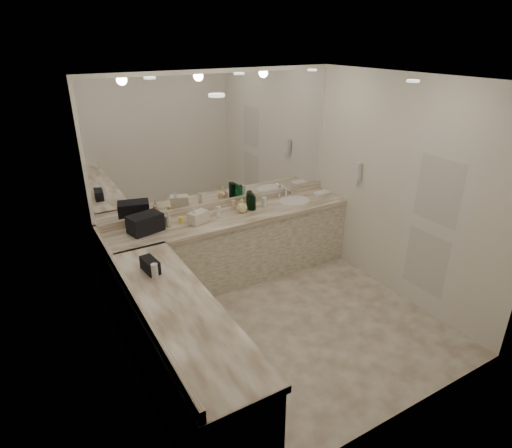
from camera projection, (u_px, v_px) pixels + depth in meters
floor at (283, 326)px, 4.74m from camera, size 3.20×3.20×0.00m
ceiling at (291, 80)px, 3.68m from camera, size 3.20×3.20×0.00m
wall_back at (220, 178)px, 5.40m from camera, size 3.20×0.02×2.60m
wall_left at (124, 257)px, 3.47m from camera, size 0.02×3.00×2.60m
wall_right at (401, 191)px, 4.95m from camera, size 0.02×3.00×2.60m
vanity_back_base at (233, 249)px, 5.52m from camera, size 3.20×0.60×0.84m
vanity_back_top at (232, 217)px, 5.33m from camera, size 3.20×0.64×0.06m
vanity_left_base at (180, 352)px, 3.73m from camera, size 0.60×2.40×0.84m
vanity_left_top at (177, 309)px, 3.56m from camera, size 0.64×2.42×0.06m
backsplash_back at (222, 204)px, 5.52m from camera, size 3.20×0.04×0.10m
backsplash_left at (131, 293)px, 3.63m from camera, size 0.04×3.00×0.10m
mirror_back at (219, 141)px, 5.19m from camera, size 3.12×0.01×1.55m
mirror_left at (117, 202)px, 3.29m from camera, size 0.01×2.92×1.55m
sink at (294, 201)px, 5.76m from camera, size 0.44×0.44×0.03m
faucet at (286, 192)px, 5.90m from camera, size 0.24×0.16×0.14m
wall_phone at (357, 172)px, 5.46m from camera, size 0.06×0.10×0.24m
door at (433, 226)px, 4.65m from camera, size 0.02×0.82×2.10m
black_toiletry_bag at (145, 223)px, 4.83m from camera, size 0.41×0.31×0.21m
black_bag_spill at (150, 265)px, 4.03m from camera, size 0.14×0.25×0.13m
cream_cosmetic_case at (198, 218)px, 5.07m from camera, size 0.27×0.22×0.14m
hand_towel at (322, 193)px, 5.99m from camera, size 0.22×0.15×0.04m
lotion_left at (155, 271)px, 3.92m from camera, size 0.06×0.06×0.14m
soap_bottle_a at (168, 220)px, 4.96m from camera, size 0.08×0.08×0.18m
soap_bottle_b at (194, 216)px, 5.03m from camera, size 0.11×0.12×0.20m
soap_bottle_c at (242, 206)px, 5.37m from camera, size 0.17×0.17×0.18m
green_bottle_0 at (250, 198)px, 5.56m from camera, size 0.07×0.07×0.20m
green_bottle_1 at (253, 203)px, 5.43m from camera, size 0.06×0.06×0.18m
green_bottle_2 at (252, 201)px, 5.48m from camera, size 0.06×0.06×0.20m
green_bottle_3 at (249, 201)px, 5.46m from camera, size 0.07×0.07×0.22m
green_bottle_4 at (251, 202)px, 5.43m from camera, size 0.07×0.07×0.21m
amenity_bottle_0 at (181, 220)px, 5.08m from camera, size 0.05×0.05×0.07m
amenity_bottle_1 at (264, 202)px, 5.53m from camera, size 0.06×0.06×0.14m
amenity_bottle_2 at (149, 228)px, 4.81m from camera, size 0.04×0.04×0.13m
amenity_bottle_3 at (147, 230)px, 4.77m from camera, size 0.04×0.04×0.12m
amenity_bottle_4 at (234, 205)px, 5.46m from camera, size 0.05×0.05×0.13m
amenity_bottle_5 at (166, 221)px, 5.00m from camera, size 0.05×0.05×0.12m
amenity_bottle_6 at (219, 212)px, 5.21m from camera, size 0.05×0.05×0.14m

